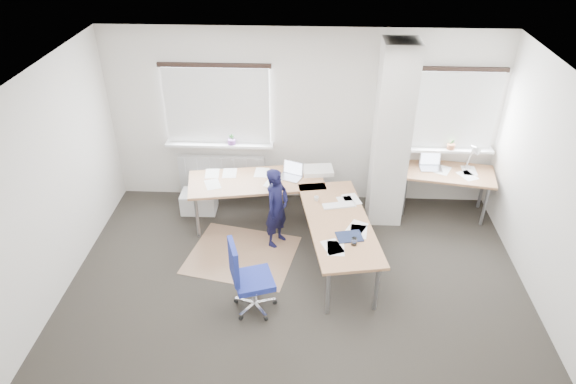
{
  "coord_description": "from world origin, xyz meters",
  "views": [
    {
      "loc": [
        0.14,
        -4.8,
        4.63
      ],
      "look_at": [
        -0.14,
        0.9,
        1.06
      ],
      "focal_mm": 32.0,
      "sensor_mm": 36.0,
      "label": 1
    }
  ],
  "objects_px": {
    "desk_main": "(298,201)",
    "person": "(277,208)",
    "task_chair": "(251,291)",
    "desk_side": "(447,174)"
  },
  "relations": [
    {
      "from": "person",
      "to": "desk_main",
      "type": "bearing_deg",
      "value": -47.06
    },
    {
      "from": "task_chair",
      "to": "person",
      "type": "height_order",
      "value": "person"
    },
    {
      "from": "desk_main",
      "to": "desk_side",
      "type": "relative_size",
      "value": 1.88
    },
    {
      "from": "desk_main",
      "to": "person",
      "type": "relative_size",
      "value": 2.31
    },
    {
      "from": "desk_main",
      "to": "desk_side",
      "type": "bearing_deg",
      "value": 11.24
    },
    {
      "from": "task_chair",
      "to": "person",
      "type": "distance_m",
      "value": 1.42
    },
    {
      "from": "desk_main",
      "to": "person",
      "type": "distance_m",
      "value": 0.32
    },
    {
      "from": "desk_main",
      "to": "task_chair",
      "type": "relative_size",
      "value": 2.72
    },
    {
      "from": "desk_side",
      "to": "person",
      "type": "relative_size",
      "value": 1.23
    },
    {
      "from": "desk_side",
      "to": "task_chair",
      "type": "bearing_deg",
      "value": -130.33
    }
  ]
}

